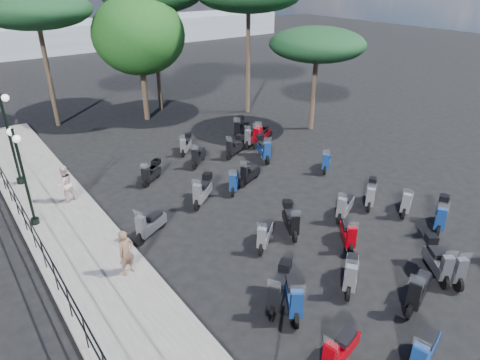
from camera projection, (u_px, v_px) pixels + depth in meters
ground at (271, 223)px, 16.68m from camera, size 120.00×120.00×0.00m
sidewalk at (78, 243)px, 15.37m from camera, size 3.00×30.00×0.15m
railing at (37, 239)px, 14.17m from camera, size 0.04×26.04×1.10m
lamp_post_1 at (23, 172)px, 15.42m from camera, size 0.31×1.13×3.84m
lamp_post_2 at (8, 132)px, 18.37m from camera, size 0.59×1.23×4.31m
woman at (126, 253)px, 13.43m from camera, size 0.65×0.52×1.56m
pedestrian_far at (65, 184)px, 17.65m from camera, size 0.89×0.77×1.59m
scooter_0 at (423, 353)px, 10.46m from camera, size 1.80×0.77×1.47m
scooter_1 at (293, 297)px, 12.22m from camera, size 1.19×1.59×1.49m
scooter_2 at (279, 290)px, 12.46m from camera, size 1.57×1.18×1.43m
scooter_3 at (203, 191)px, 17.92m from camera, size 1.52×1.26×1.43m
scooter_4 at (150, 225)px, 15.66m from camera, size 1.63×0.99×1.42m
scooter_5 at (150, 174)px, 19.67m from camera, size 1.27×1.00×1.18m
scooter_6 at (339, 351)px, 10.53m from camera, size 1.75×0.70×1.41m
scooter_7 at (418, 291)px, 12.45m from camera, size 1.81×0.84×1.49m
scooter_8 at (291, 221)px, 15.90m from camera, size 0.99×1.54×1.34m
scooter_9 at (265, 235)px, 15.14m from camera, size 1.35×1.12×1.31m
scooter_10 at (198, 157)px, 21.42m from camera, size 1.35×1.12×1.32m
scooter_11 at (186, 145)px, 22.82m from camera, size 1.18×1.18×1.21m
scooter_12 at (450, 265)px, 13.54m from camera, size 1.08×1.59×1.43m
scooter_13 at (351, 273)px, 13.17m from camera, size 1.55×1.22×1.48m
scooter_14 at (348, 234)px, 15.17m from camera, size 1.12×1.39×1.34m
scooter_15 at (250, 174)px, 19.62m from camera, size 1.53×0.80×1.28m
scooter_16 at (234, 182)px, 18.92m from camera, size 1.15×1.29×1.30m
scooter_17 at (235, 147)px, 22.44m from camera, size 1.51×0.92×1.30m
scooter_18 at (437, 261)px, 13.67m from camera, size 1.21×1.56×1.44m
scooter_20 at (371, 195)px, 17.76m from camera, size 1.43×1.09×1.32m
scooter_21 at (345, 207)px, 16.88m from camera, size 1.62×0.91×1.38m
scooter_22 at (264, 149)px, 22.01m from camera, size 0.97×1.74×1.47m
scooter_23 at (239, 128)px, 24.91m from camera, size 1.42×1.36×1.43m
scooter_25 at (407, 202)px, 17.23m from camera, size 1.57×0.94×1.36m
scooter_26 at (441, 216)px, 16.15m from camera, size 1.69×1.06×1.46m
scooter_27 at (327, 162)px, 20.87m from camera, size 1.39×1.06×1.30m
scooter_28 at (262, 135)px, 24.05m from camera, size 1.68×1.08×1.49m
scooter_29 at (252, 138)px, 23.71m from camera, size 1.58×0.95×1.37m
scooter_30 at (152, 173)px, 19.75m from camera, size 1.27×1.00×1.18m
scooter_31 at (260, 137)px, 23.78m from camera, size 1.68×1.08×1.49m
broadleaf_tree at (139, 35)px, 25.81m from camera, size 5.59×5.59×7.68m
pine_2 at (36, 10)px, 24.02m from camera, size 6.21×6.21×7.91m
pine_3 at (317, 44)px, 24.26m from camera, size 5.51×5.51×6.01m
distant_hills at (16, 41)px, 48.48m from camera, size 70.00×8.00×3.00m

